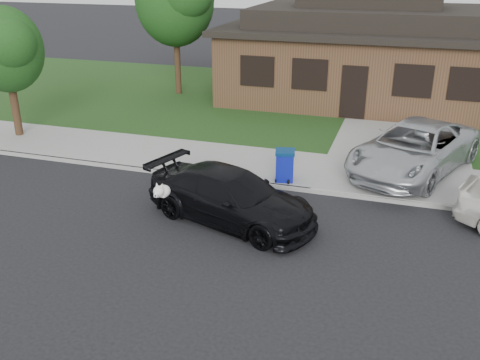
% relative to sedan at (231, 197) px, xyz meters
% --- Properties ---
extents(ground, '(120.00, 120.00, 0.00)m').
position_rel_sedan_xyz_m(ground, '(-2.15, -1.15, -0.66)').
color(ground, black).
rests_on(ground, ground).
extents(sidewalk, '(60.00, 3.00, 0.12)m').
position_rel_sedan_xyz_m(sidewalk, '(-2.15, 3.85, -0.60)').
color(sidewalk, gray).
rests_on(sidewalk, ground).
extents(curb, '(60.00, 0.12, 0.12)m').
position_rel_sedan_xyz_m(curb, '(-2.15, 2.35, -0.60)').
color(curb, gray).
rests_on(curb, ground).
extents(lawn, '(60.00, 13.00, 0.13)m').
position_rel_sedan_xyz_m(lawn, '(-2.15, 11.85, -0.60)').
color(lawn, '#193814').
rests_on(lawn, ground).
extents(driveway, '(4.50, 13.00, 0.14)m').
position_rel_sedan_xyz_m(driveway, '(3.85, 8.85, -0.59)').
color(driveway, gray).
rests_on(driveway, ground).
extents(sedan, '(4.89, 3.13, 1.32)m').
position_rel_sedan_xyz_m(sedan, '(0.00, 0.00, 0.00)').
color(sedan, black).
rests_on(sedan, ground).
extents(minivan, '(4.29, 5.83, 1.47)m').
position_rel_sedan_xyz_m(minivan, '(4.29, 4.56, 0.21)').
color(minivan, '#B6BABE').
rests_on(minivan, driveway).
extents(recycling_bin, '(0.66, 0.66, 0.92)m').
position_rel_sedan_xyz_m(recycling_bin, '(0.74, 2.74, -0.07)').
color(recycling_bin, '#0D1898').
rests_on(recycling_bin, sidewalk).
extents(house, '(12.60, 8.60, 4.65)m').
position_rel_sedan_xyz_m(house, '(1.85, 13.85, 1.47)').
color(house, '#422B1C').
rests_on(house, ground).
extents(tree_2, '(2.73, 2.60, 4.59)m').
position_rel_sedan_xyz_m(tree_2, '(-9.53, 3.96, 2.61)').
color(tree_2, '#332114').
rests_on(tree_2, ground).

